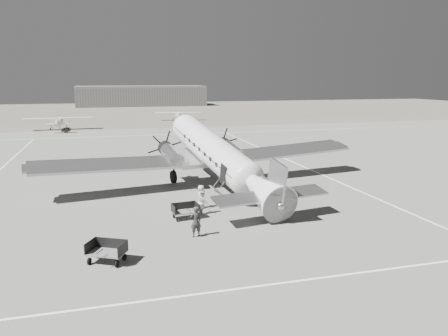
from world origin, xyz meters
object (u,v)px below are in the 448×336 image
(dc3_airliner, at_px, (217,157))
(ground_crew, at_px, (196,222))
(light_plane_right, at_px, (178,116))
(light_plane_left, at_px, (59,123))
(passenger, at_px, (201,197))
(ramp_agent, at_px, (203,202))
(hangar_main, at_px, (141,96))
(baggage_cart_far, at_px, (107,252))
(baggage_cart_near, at_px, (185,211))

(dc3_airliner, xyz_separation_m, ground_crew, (-3.95, -10.23, -1.85))
(light_plane_right, height_order, ground_crew, light_plane_right)
(light_plane_right, xyz_separation_m, ground_crew, (-10.91, -70.81, -0.13))
(light_plane_right, bearing_deg, light_plane_left, -144.99)
(passenger, bearing_deg, ramp_agent, 168.70)
(hangar_main, relative_size, baggage_cart_far, 21.99)
(baggage_cart_near, relative_size, passenger, 1.07)
(hangar_main, bearing_deg, baggage_cart_near, -93.65)
(light_plane_left, xyz_separation_m, baggage_cart_far, (7.46, -60.91, -0.70))
(dc3_airliner, distance_m, baggage_cart_far, 15.60)
(ramp_agent, bearing_deg, ground_crew, 158.54)
(light_plane_left, xyz_separation_m, light_plane_right, (23.35, 12.27, -0.21))
(dc3_airliner, distance_m, passenger, 5.69)
(hangar_main, xyz_separation_m, light_plane_left, (-20.37, -68.69, -2.06))
(dc3_airliner, relative_size, baggage_cart_near, 16.37)
(light_plane_right, distance_m, baggage_cart_far, 74.89)
(ground_crew, height_order, passenger, ground_crew)
(light_plane_right, bearing_deg, baggage_cart_near, -91.89)
(ground_crew, bearing_deg, light_plane_right, -107.21)
(ground_crew, distance_m, passenger, 5.67)
(dc3_airliner, distance_m, baggage_cart_near, 8.16)
(hangar_main, height_order, baggage_cart_far, hangar_main)
(hangar_main, height_order, ground_crew, hangar_main)
(hangar_main, xyz_separation_m, ramp_agent, (-6.59, -123.10, -2.49))
(baggage_cart_far, bearing_deg, baggage_cart_near, 77.27)
(ramp_agent, bearing_deg, dc3_airliner, -26.64)
(baggage_cart_far, height_order, ramp_agent, ramp_agent)
(ramp_agent, bearing_deg, baggage_cart_near, 114.23)
(ramp_agent, xyz_separation_m, passenger, (0.18, 1.33, 0.02))
(hangar_main, height_order, light_plane_right, hangar_main)
(baggage_cart_near, bearing_deg, baggage_cart_far, -137.48)
(hangar_main, height_order, light_plane_left, hangar_main)
(baggage_cart_far, bearing_deg, passenger, 78.34)
(hangar_main, xyz_separation_m, passenger, (-6.41, -121.77, -2.47))
(baggage_cart_near, xyz_separation_m, passenger, (1.50, 2.02, 0.33))
(baggage_cart_far, bearing_deg, ramp_agent, 73.82)
(light_plane_left, relative_size, ramp_agent, 7.38)
(dc3_airliner, height_order, baggage_cart_near, dc3_airliner)
(light_plane_right, xyz_separation_m, baggage_cart_near, (-10.88, -67.38, -0.54))
(light_plane_left, relative_size, baggage_cart_far, 6.26)
(passenger, bearing_deg, baggage_cart_near, 139.88)
(dc3_airliner, relative_size, passenger, 17.52)
(ground_crew, xyz_separation_m, ramp_agent, (1.34, 4.13, -0.09))
(dc3_airliner, bearing_deg, ramp_agent, -122.30)
(light_plane_right, height_order, baggage_cart_near, light_plane_right)
(ground_crew, bearing_deg, baggage_cart_far, 16.97)
(dc3_airliner, height_order, passenger, dc3_airliner)
(baggage_cart_near, distance_m, passenger, 2.54)
(light_plane_right, height_order, passenger, light_plane_right)
(dc3_airliner, height_order, light_plane_right, dc3_airliner)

